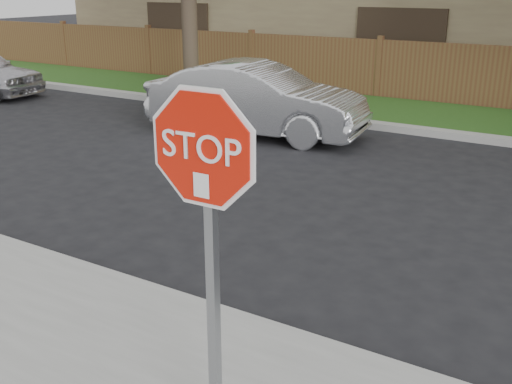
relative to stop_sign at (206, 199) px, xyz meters
The scene contains 3 objects.
ground 2.40m from the stop_sign, 72.72° to the left, with size 90.00×90.00×0.00m, color black.
stop_sign is the anchor object (origin of this frame).
sedan_left 8.99m from the stop_sign, 119.04° to the left, with size 1.58×4.54×1.50m, color silver.
Camera 1 is at (1.53, -4.21, 3.07)m, focal length 42.00 mm.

